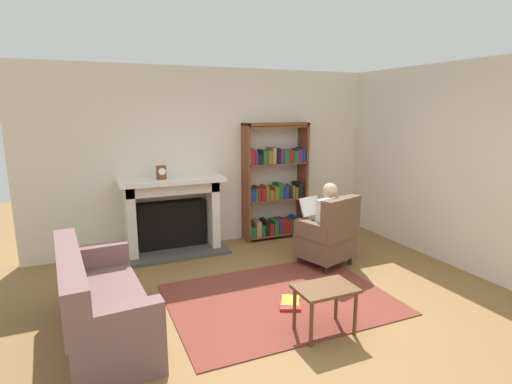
# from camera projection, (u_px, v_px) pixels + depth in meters

# --- Properties ---
(ground) EXTENTS (14.00, 14.00, 0.00)m
(ground) POSITION_uv_depth(u_px,v_px,m) (293.00, 312.00, 4.23)
(ground) COLOR brown
(back_wall) EXTENTS (5.60, 0.10, 2.70)m
(back_wall) POSITION_uv_depth(u_px,v_px,m) (216.00, 157.00, 6.24)
(back_wall) COLOR beige
(back_wall) RESTS_ON ground
(side_wall_right) EXTENTS (0.10, 5.20, 2.70)m
(side_wall_right) POSITION_uv_depth(u_px,v_px,m) (408.00, 158.00, 6.11)
(side_wall_right) COLOR beige
(side_wall_right) RESTS_ON ground
(area_rug) EXTENTS (2.40, 1.80, 0.01)m
(area_rug) POSITION_uv_depth(u_px,v_px,m) (280.00, 299.00, 4.50)
(area_rug) COLOR brown
(area_rug) RESTS_ON ground
(fireplace) EXTENTS (1.51, 0.64, 1.13)m
(fireplace) POSITION_uv_depth(u_px,v_px,m) (172.00, 213.00, 5.88)
(fireplace) COLOR #4C4742
(fireplace) RESTS_ON ground
(mantel_clock) EXTENTS (0.14, 0.14, 0.19)m
(mantel_clock) POSITION_uv_depth(u_px,v_px,m) (161.00, 172.00, 5.60)
(mantel_clock) COLOR brown
(mantel_clock) RESTS_ON fireplace
(bookshelf) EXTENTS (1.06, 0.32, 1.87)m
(bookshelf) POSITION_uv_depth(u_px,v_px,m) (275.00, 184.00, 6.51)
(bookshelf) COLOR brown
(bookshelf) RESTS_ON ground
(armchair_reading) EXTENTS (0.80, 0.79, 0.97)m
(armchair_reading) POSITION_uv_depth(u_px,v_px,m) (329.00, 236.00, 5.39)
(armchair_reading) COLOR #331E14
(armchair_reading) RESTS_ON ground
(seated_reader) EXTENTS (0.47, 0.59, 1.14)m
(seated_reader) POSITION_uv_depth(u_px,v_px,m) (323.00, 220.00, 5.43)
(seated_reader) COLOR white
(seated_reader) RESTS_ON ground
(sofa_floral) EXTENTS (0.84, 1.75, 0.85)m
(sofa_floral) POSITION_uv_depth(u_px,v_px,m) (99.00, 305.00, 3.71)
(sofa_floral) COLOR #765555
(sofa_floral) RESTS_ON ground
(side_table) EXTENTS (0.56, 0.39, 0.46)m
(side_table) POSITION_uv_depth(u_px,v_px,m) (325.00, 294.00, 3.76)
(side_table) COLOR brown
(side_table) RESTS_ON ground
(scattered_books) EXTENTS (0.34, 0.38, 0.04)m
(scattered_books) POSITION_uv_depth(u_px,v_px,m) (290.00, 303.00, 4.34)
(scattered_books) COLOR gold
(scattered_books) RESTS_ON area_rug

